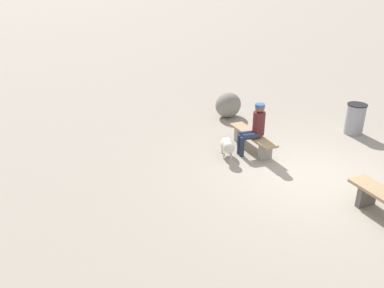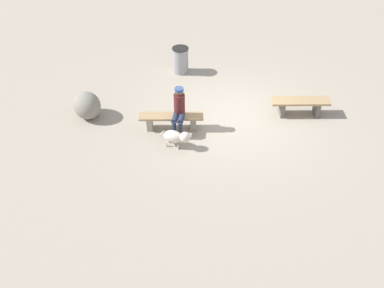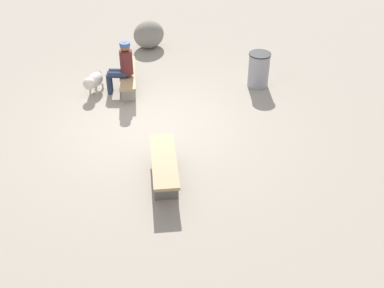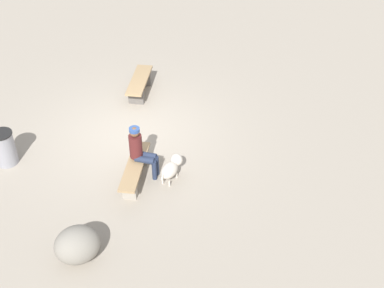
{
  "view_description": "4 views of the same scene",
  "coord_description": "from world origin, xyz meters",
  "px_view_note": "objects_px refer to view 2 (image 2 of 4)",
  "views": [
    {
      "loc": [
        -4.93,
        6.51,
        4.23
      ],
      "look_at": [
        1.37,
        2.23,
        0.8
      ],
      "focal_mm": 37.09,
      "sensor_mm": 36.0,
      "label": 1
    },
    {
      "loc": [
        3.13,
        10.33,
        7.48
      ],
      "look_at": [
        1.41,
        1.48,
        0.42
      ],
      "focal_mm": 43.7,
      "sensor_mm": 36.0,
      "label": 2
    },
    {
      "loc": [
        -8.58,
        1.65,
        5.6
      ],
      "look_at": [
        -1.68,
        -0.41,
        0.52
      ],
      "focal_mm": 45.18,
      "sensor_mm": 36.0,
      "label": 3
    },
    {
      "loc": [
        10.4,
        0.95,
        7.7
      ],
      "look_at": [
        0.96,
        1.47,
        0.37
      ],
      "focal_mm": 47.79,
      "sensor_mm": 36.0,
      "label": 4
    }
  ],
  "objects_px": {
    "trash_bin": "(180,60)",
    "boulder": "(87,105)",
    "bench_left": "(300,104)",
    "dog": "(176,137)",
    "bench_right": "(171,119)",
    "seated_person": "(179,108)"
  },
  "relations": [
    {
      "from": "bench_right",
      "to": "trash_bin",
      "type": "bearing_deg",
      "value": -94.04
    },
    {
      "from": "boulder",
      "to": "trash_bin",
      "type": "bearing_deg",
      "value": -145.81
    },
    {
      "from": "bench_right",
      "to": "trash_bin",
      "type": "distance_m",
      "value": 3.12
    },
    {
      "from": "seated_person",
      "to": "trash_bin",
      "type": "distance_m",
      "value": 3.22
    },
    {
      "from": "bench_left",
      "to": "bench_right",
      "type": "height_order",
      "value": "bench_left"
    },
    {
      "from": "bench_right",
      "to": "trash_bin",
      "type": "relative_size",
      "value": 2.07
    },
    {
      "from": "bench_left",
      "to": "dog",
      "type": "height_order",
      "value": "dog"
    },
    {
      "from": "seated_person",
      "to": "boulder",
      "type": "distance_m",
      "value": 2.66
    },
    {
      "from": "dog",
      "to": "seated_person",
      "type": "bearing_deg",
      "value": 106.19
    },
    {
      "from": "bench_left",
      "to": "boulder",
      "type": "height_order",
      "value": "boulder"
    },
    {
      "from": "boulder",
      "to": "bench_right",
      "type": "bearing_deg",
      "value": 155.63
    },
    {
      "from": "seated_person",
      "to": "dog",
      "type": "xyz_separation_m",
      "value": [
        0.18,
        0.68,
        -0.41
      ]
    },
    {
      "from": "bench_right",
      "to": "boulder",
      "type": "relative_size",
      "value": 2.01
    },
    {
      "from": "bench_right",
      "to": "dog",
      "type": "bearing_deg",
      "value": 100.81
    },
    {
      "from": "bench_right",
      "to": "boulder",
      "type": "bearing_deg",
      "value": -13.95
    },
    {
      "from": "boulder",
      "to": "dog",
      "type": "bearing_deg",
      "value": 140.66
    },
    {
      "from": "bench_left",
      "to": "boulder",
      "type": "bearing_deg",
      "value": 0.61
    },
    {
      "from": "trash_bin",
      "to": "boulder",
      "type": "height_order",
      "value": "trash_bin"
    },
    {
      "from": "boulder",
      "to": "seated_person",
      "type": "bearing_deg",
      "value": 154.65
    },
    {
      "from": "bench_left",
      "to": "seated_person",
      "type": "bearing_deg",
      "value": 12.47
    },
    {
      "from": "bench_right",
      "to": "trash_bin",
      "type": "xyz_separation_m",
      "value": [
        -0.78,
        -3.02,
        0.13
      ]
    },
    {
      "from": "boulder",
      "to": "bench_left",
      "type": "bearing_deg",
      "value": 170.19
    }
  ]
}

